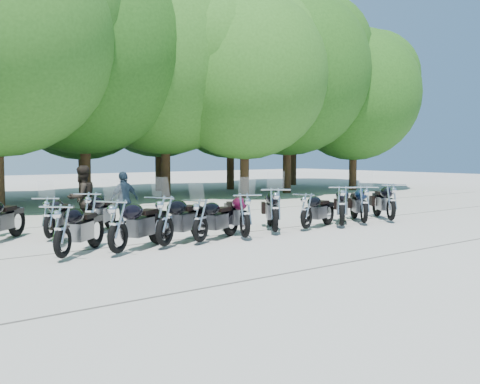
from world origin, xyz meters
TOP-DOWN VIEW (x-y plane):
  - ground at (0.00, 0.00)m, footprint 90.00×90.00m
  - tree_4 at (0.54, 13.09)m, footprint 9.13×9.13m
  - tree_5 at (4.61, 13.20)m, footprint 9.04×9.04m
  - tree_6 at (7.55, 10.82)m, footprint 8.00×8.00m
  - tree_7 at (11.20, 11.78)m, footprint 8.79×8.79m
  - tree_8 at (15.83, 11.20)m, footprint 7.53×7.53m
  - tree_12 at (1.80, 16.47)m, footprint 7.88×7.88m
  - tree_13 at (6.69, 17.47)m, footprint 8.31×8.31m
  - tree_14 at (10.68, 16.09)m, footprint 8.02×8.02m
  - tree_15 at (16.61, 17.02)m, footprint 9.67×9.67m
  - motorcycle_0 at (-5.20, 0.53)m, footprint 2.12×2.09m
  - motorcycle_1 at (-4.10, 0.34)m, footprint 2.41×1.88m
  - motorcycle_2 at (-2.89, 0.52)m, footprint 2.44×1.84m
  - motorcycle_3 at (-1.92, 0.54)m, footprint 2.23×1.53m
  - motorcycle_4 at (-0.68, 0.43)m, footprint 1.59×2.41m
  - motorcycle_5 at (0.50, 0.66)m, footprint 2.10×2.43m
  - motorcycle_6 at (1.66, 0.66)m, footprint 2.18×1.33m
  - motorcycle_7 at (2.87, 0.46)m, footprint 2.32×2.16m
  - motorcycle_8 at (3.87, 0.49)m, footprint 2.06×2.28m
  - motorcycle_9 at (5.00, 0.37)m, footprint 2.07×2.36m
  - motorcycle_11 at (-4.50, 3.26)m, footprint 1.86×2.13m
  - motorcycle_12 at (-3.49, 3.15)m, footprint 2.06×2.22m
  - rider_1 at (-3.19, 4.43)m, footprint 1.03×0.90m
  - rider_2 at (-2.04, 4.22)m, footprint 1.01×0.58m

SIDE VIEW (x-z plane):
  - ground at x=0.00m, z-range 0.00..0.00m
  - motorcycle_6 at x=1.66m, z-range 0.00..1.18m
  - motorcycle_3 at x=-1.92m, z-range 0.00..1.22m
  - motorcycle_11 at x=-4.50m, z-range 0.00..1.23m
  - motorcycle_0 at x=-5.20m, z-range 0.00..1.29m
  - motorcycle_4 at x=-0.68m, z-range 0.00..1.31m
  - motorcycle_12 at x=-3.49m, z-range 0.00..1.31m
  - motorcycle_8 at x=3.87m, z-range 0.00..1.34m
  - motorcycle_1 at x=-4.10m, z-range 0.00..1.35m
  - motorcycle_2 at x=-2.89m, z-range 0.00..1.36m
  - motorcycle_9 at x=5.00m, z-range 0.00..1.37m
  - motorcycle_7 at x=2.87m, z-range 0.00..1.38m
  - motorcycle_5 at x=0.50m, z-range 0.00..1.40m
  - rider_2 at x=-2.04m, z-range 0.00..1.62m
  - rider_1 at x=-3.19m, z-range 0.00..1.80m
  - tree_8 at x=15.83m, z-range 0.85..10.10m
  - tree_12 at x=1.80m, z-range 0.89..10.56m
  - tree_6 at x=7.55m, z-range 0.90..10.72m
  - tree_14 at x=10.68m, z-range 0.91..10.75m
  - tree_13 at x=6.69m, z-range 0.94..11.14m
  - tree_7 at x=11.20m, z-range 0.99..11.79m
  - tree_5 at x=4.61m, z-range 1.02..12.12m
  - tree_4 at x=0.54m, z-range 1.03..12.24m
  - tree_15 at x=16.61m, z-range 1.09..12.96m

